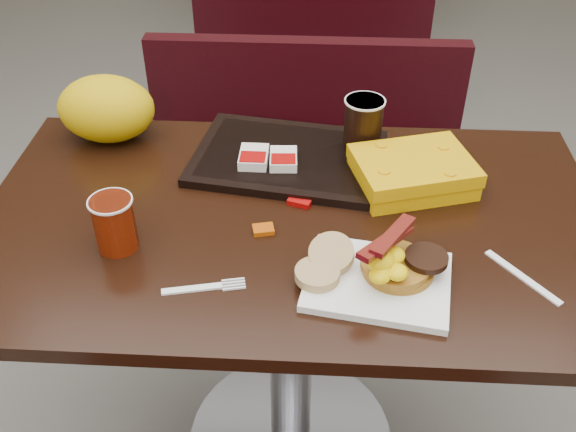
# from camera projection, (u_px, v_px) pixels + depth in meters

# --- Properties ---
(table_near) EXTENTS (1.20, 0.70, 0.75)m
(table_near) POSITION_uv_depth(u_px,v_px,m) (291.00, 346.00, 1.48)
(table_near) COLOR black
(table_near) RESTS_ON floor
(bench_near_n) EXTENTS (1.00, 0.46, 0.72)m
(bench_near_n) POSITION_uv_depth(u_px,v_px,m) (303.00, 177.00, 2.04)
(bench_near_n) COLOR black
(bench_near_n) RESTS_ON floor
(bench_far_s) EXTENTS (1.00, 0.46, 0.72)m
(bench_far_s) POSITION_uv_depth(u_px,v_px,m) (313.00, 28.00, 2.99)
(bench_far_s) COLOR black
(bench_far_s) RESTS_ON floor
(platter) EXTENTS (0.27, 0.22, 0.01)m
(platter) POSITION_uv_depth(u_px,v_px,m) (378.00, 281.00, 1.10)
(platter) COLOR white
(platter) RESTS_ON table_near
(pancake_stack) EXTENTS (0.15, 0.15, 0.03)m
(pancake_stack) POSITION_uv_depth(u_px,v_px,m) (398.00, 265.00, 1.10)
(pancake_stack) COLOR #A2681B
(pancake_stack) RESTS_ON platter
(sausage_patty) EXTENTS (0.08, 0.08, 0.01)m
(sausage_patty) POSITION_uv_depth(u_px,v_px,m) (426.00, 258.00, 1.09)
(sausage_patty) COLOR black
(sausage_patty) RESTS_ON pancake_stack
(scrambled_eggs) EXTENTS (0.10, 0.09, 0.04)m
(scrambled_eggs) POSITION_uv_depth(u_px,v_px,m) (380.00, 263.00, 1.06)
(scrambled_eggs) COLOR #FDDA05
(scrambled_eggs) RESTS_ON pancake_stack
(bacon_strips) EXTENTS (0.13, 0.14, 0.01)m
(bacon_strips) POSITION_uv_depth(u_px,v_px,m) (386.00, 241.00, 1.06)
(bacon_strips) COLOR #3F040A
(bacon_strips) RESTS_ON scrambled_eggs
(muffin_bottom) EXTENTS (0.09, 0.09, 0.02)m
(muffin_bottom) POSITION_uv_depth(u_px,v_px,m) (317.00, 274.00, 1.09)
(muffin_bottom) COLOR tan
(muffin_bottom) RESTS_ON platter
(muffin_top) EXTENTS (0.10, 0.10, 0.05)m
(muffin_top) POSITION_uv_depth(u_px,v_px,m) (331.00, 254.00, 1.12)
(muffin_top) COLOR tan
(muffin_top) RESTS_ON platter
(coffee_cup_near) EXTENTS (0.09, 0.09, 0.10)m
(coffee_cup_near) POSITION_uv_depth(u_px,v_px,m) (115.00, 224.00, 1.15)
(coffee_cup_near) COLOR maroon
(coffee_cup_near) RESTS_ON table_near
(fork) EXTENTS (0.14, 0.06, 0.00)m
(fork) POSITION_uv_depth(u_px,v_px,m) (192.00, 289.00, 1.09)
(fork) COLOR white
(fork) RESTS_ON table_near
(knife) EXTENTS (0.11, 0.13, 0.00)m
(knife) POSITION_uv_depth(u_px,v_px,m) (523.00, 277.00, 1.12)
(knife) COLOR white
(knife) RESTS_ON table_near
(condiment_syrup) EXTENTS (0.04, 0.04, 0.01)m
(condiment_syrup) POSITION_uv_depth(u_px,v_px,m) (263.00, 229.00, 1.21)
(condiment_syrup) COLOR #A64207
(condiment_syrup) RESTS_ON table_near
(condiment_ketchup) EXTENTS (0.05, 0.05, 0.01)m
(condiment_ketchup) POSITION_uv_depth(u_px,v_px,m) (300.00, 200.00, 1.28)
(condiment_ketchup) COLOR #8C0504
(condiment_ketchup) RESTS_ON table_near
(tray) EXTENTS (0.43, 0.34, 0.02)m
(tray) POSITION_uv_depth(u_px,v_px,m) (288.00, 158.00, 1.40)
(tray) COLOR black
(tray) RESTS_ON table_near
(hashbrown_sleeve_left) EXTENTS (0.06, 0.08, 0.02)m
(hashbrown_sleeve_left) POSITION_uv_depth(u_px,v_px,m) (254.00, 157.00, 1.36)
(hashbrown_sleeve_left) COLOR silver
(hashbrown_sleeve_left) RESTS_ON tray
(hashbrown_sleeve_right) EXTENTS (0.06, 0.08, 0.02)m
(hashbrown_sleeve_right) POSITION_uv_depth(u_px,v_px,m) (283.00, 159.00, 1.36)
(hashbrown_sleeve_right) COLOR silver
(hashbrown_sleeve_right) RESTS_ON tray
(coffee_cup_far) EXTENTS (0.09, 0.09, 0.11)m
(coffee_cup_far) POSITION_uv_depth(u_px,v_px,m) (363.00, 124.00, 1.38)
(coffee_cup_far) COLOR black
(coffee_cup_far) RESTS_ON tray
(clamshell) EXTENTS (0.27, 0.23, 0.06)m
(clamshell) POSITION_uv_depth(u_px,v_px,m) (413.00, 172.00, 1.32)
(clamshell) COLOR #D39503
(clamshell) RESTS_ON table_near
(paper_bag) EXTENTS (0.25, 0.22, 0.15)m
(paper_bag) POSITION_uv_depth(u_px,v_px,m) (106.00, 109.00, 1.44)
(paper_bag) COLOR #DEA407
(paper_bag) RESTS_ON table_near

